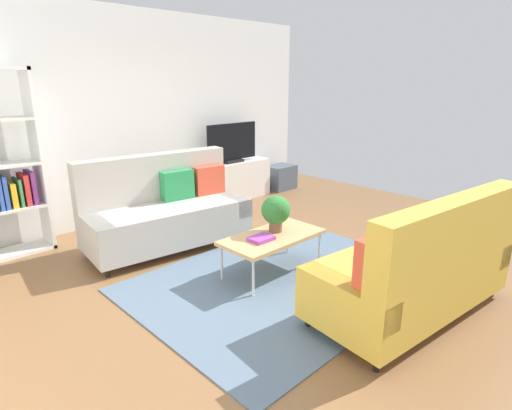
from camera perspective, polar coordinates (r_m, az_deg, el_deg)
ground_plane at (r=4.52m, az=3.04°, el=-8.99°), size 7.68×7.68×0.00m
wall_far at (r=6.33m, az=-16.05°, el=11.51°), size 6.40×0.12×2.90m
area_rug at (r=4.33m, az=3.70°, el=-10.11°), size 2.90×2.20×0.01m
couch_beige at (r=5.14m, az=-12.18°, el=-0.76°), size 1.99×1.06×1.10m
couch_green at (r=3.81m, az=21.16°, el=-8.03°), size 1.98×1.05×1.10m
coffee_table at (r=4.33m, az=2.28°, el=-4.49°), size 1.10×0.56×0.42m
tv_console at (r=7.07m, az=-3.31°, el=3.34°), size 1.40×0.44×0.64m
tv at (r=6.94m, az=-3.29°, el=8.40°), size 1.00×0.20×0.64m
storage_trunk at (r=7.77m, az=3.34°, el=3.82°), size 0.52×0.40×0.44m
potted_plant at (r=4.36m, az=2.72°, el=-0.84°), size 0.31×0.31×0.39m
table_book_0 at (r=4.19m, az=0.74°, el=-4.59°), size 0.24×0.18×0.04m
vase_0 at (r=6.67m, az=-7.43°, el=5.94°), size 0.10×0.10×0.16m
bottle_0 at (r=6.69m, az=-5.86°, el=6.28°), size 0.06×0.06×0.22m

